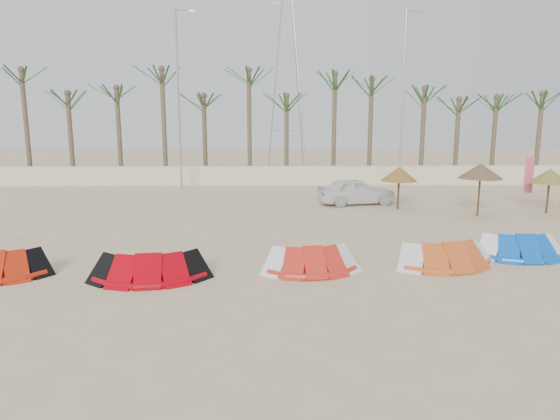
{
  "coord_description": "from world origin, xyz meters",
  "views": [
    {
      "loc": [
        -0.39,
        -11.78,
        4.69
      ],
      "look_at": [
        0.0,
        6.0,
        1.3
      ],
      "focal_mm": 32.0,
      "sensor_mm": 36.0,
      "label": 1
    }
  ],
  "objects_px": {
    "kite_blue": "(518,244)",
    "parasol_right": "(550,176)",
    "kite_red_mid": "(152,263)",
    "kite_red_left": "(2,262)",
    "kite_red_right": "(311,257)",
    "parasol_left": "(399,174)",
    "parasol_mid": "(481,171)",
    "car": "(356,191)",
    "kite_orange": "(444,251)"
  },
  "relations": [
    {
      "from": "kite_blue",
      "to": "parasol_right",
      "type": "relative_size",
      "value": 1.37
    },
    {
      "from": "kite_red_mid",
      "to": "parasol_right",
      "type": "distance_m",
      "value": 19.4
    },
    {
      "from": "kite_red_left",
      "to": "parasol_right",
      "type": "bearing_deg",
      "value": 23.04
    },
    {
      "from": "kite_red_right",
      "to": "parasol_left",
      "type": "distance_m",
      "value": 11.33
    },
    {
      "from": "kite_red_left",
      "to": "parasol_mid",
      "type": "relative_size",
      "value": 1.25
    },
    {
      "from": "parasol_mid",
      "to": "parasol_right",
      "type": "xyz_separation_m",
      "value": [
        3.64,
        0.63,
        -0.32
      ]
    },
    {
      "from": "kite_red_left",
      "to": "parasol_left",
      "type": "xyz_separation_m",
      "value": [
        14.44,
        10.27,
        1.38
      ]
    },
    {
      "from": "kite_red_left",
      "to": "car",
      "type": "xyz_separation_m",
      "value": [
        12.57,
        11.77,
        0.29
      ]
    },
    {
      "from": "parasol_left",
      "to": "parasol_mid",
      "type": "height_order",
      "value": "parasol_mid"
    },
    {
      "from": "kite_red_right",
      "to": "kite_red_left",
      "type": "bearing_deg",
      "value": -178.04
    },
    {
      "from": "kite_orange",
      "to": "parasol_left",
      "type": "distance_m",
      "value": 9.58
    },
    {
      "from": "kite_red_left",
      "to": "kite_red_right",
      "type": "bearing_deg",
      "value": 1.96
    },
    {
      "from": "parasol_left",
      "to": "parasol_mid",
      "type": "distance_m",
      "value": 3.8
    },
    {
      "from": "kite_red_mid",
      "to": "kite_red_right",
      "type": "relative_size",
      "value": 1.13
    },
    {
      "from": "parasol_left",
      "to": "car",
      "type": "distance_m",
      "value": 2.63
    },
    {
      "from": "kite_red_left",
      "to": "kite_red_mid",
      "type": "xyz_separation_m",
      "value": [
        4.5,
        -0.26,
        0.0
      ]
    },
    {
      "from": "kite_red_mid",
      "to": "car",
      "type": "height_order",
      "value": "car"
    },
    {
      "from": "kite_red_left",
      "to": "kite_red_mid",
      "type": "bearing_deg",
      "value": -3.35
    },
    {
      "from": "parasol_right",
      "to": "car",
      "type": "relative_size",
      "value": 0.53
    },
    {
      "from": "parasol_right",
      "to": "kite_red_mid",
      "type": "bearing_deg",
      "value": -151.01
    },
    {
      "from": "kite_orange",
      "to": "kite_red_right",
      "type": "bearing_deg",
      "value": -173.04
    },
    {
      "from": "kite_blue",
      "to": "car",
      "type": "relative_size",
      "value": 0.72
    },
    {
      "from": "parasol_left",
      "to": "kite_red_left",
      "type": "bearing_deg",
      "value": -144.57
    },
    {
      "from": "kite_blue",
      "to": "parasol_mid",
      "type": "distance_m",
      "value": 7.15
    },
    {
      "from": "kite_red_right",
      "to": "car",
      "type": "height_order",
      "value": "car"
    },
    {
      "from": "kite_red_mid",
      "to": "parasol_left",
      "type": "distance_m",
      "value": 14.55
    },
    {
      "from": "parasol_mid",
      "to": "car",
      "type": "height_order",
      "value": "parasol_mid"
    },
    {
      "from": "kite_blue",
      "to": "kite_red_left",
      "type": "bearing_deg",
      "value": -174.06
    },
    {
      "from": "kite_red_left",
      "to": "kite_blue",
      "type": "height_order",
      "value": "same"
    },
    {
      "from": "kite_red_left",
      "to": "kite_orange",
      "type": "height_order",
      "value": "same"
    },
    {
      "from": "kite_red_right",
      "to": "parasol_mid",
      "type": "bearing_deg",
      "value": 43.64
    },
    {
      "from": "kite_red_right",
      "to": "kite_orange",
      "type": "xyz_separation_m",
      "value": [
        4.31,
        0.53,
        0.0
      ]
    },
    {
      "from": "parasol_right",
      "to": "kite_blue",
      "type": "bearing_deg",
      "value": -124.51
    },
    {
      "from": "kite_orange",
      "to": "parasol_right",
      "type": "distance_m",
      "value": 11.52
    },
    {
      "from": "kite_red_mid",
      "to": "kite_orange",
      "type": "distance_m",
      "value": 9.09
    },
    {
      "from": "kite_red_right",
      "to": "kite_blue",
      "type": "xyz_separation_m",
      "value": [
        7.11,
        1.38,
        0.0
      ]
    },
    {
      "from": "parasol_right",
      "to": "car",
      "type": "bearing_deg",
      "value": 163.26
    },
    {
      "from": "kite_red_mid",
      "to": "kite_red_right",
      "type": "xyz_separation_m",
      "value": [
        4.72,
        0.58,
        -0.0
      ]
    },
    {
      "from": "kite_red_right",
      "to": "car",
      "type": "bearing_deg",
      "value": 73.65
    },
    {
      "from": "kite_orange",
      "to": "parasol_right",
      "type": "bearing_deg",
      "value": 46.31
    },
    {
      "from": "kite_red_mid",
      "to": "parasol_left",
      "type": "xyz_separation_m",
      "value": [
        9.94,
        10.54,
        1.38
      ]
    },
    {
      "from": "kite_red_mid",
      "to": "parasol_left",
      "type": "height_order",
      "value": "parasol_left"
    },
    {
      "from": "kite_orange",
      "to": "kite_red_left",
      "type": "bearing_deg",
      "value": -176.44
    },
    {
      "from": "kite_red_left",
      "to": "kite_red_mid",
      "type": "relative_size",
      "value": 0.9
    },
    {
      "from": "kite_orange",
      "to": "parasol_mid",
      "type": "bearing_deg",
      "value": 60.87
    },
    {
      "from": "kite_blue",
      "to": "parasol_left",
      "type": "height_order",
      "value": "parasol_left"
    },
    {
      "from": "kite_red_right",
      "to": "kite_orange",
      "type": "bearing_deg",
      "value": 6.96
    },
    {
      "from": "kite_red_mid",
      "to": "kite_orange",
      "type": "xyz_separation_m",
      "value": [
        9.02,
        1.1,
        -0.0
      ]
    },
    {
      "from": "parasol_left",
      "to": "car",
      "type": "xyz_separation_m",
      "value": [
        -1.87,
        1.5,
        -1.09
      ]
    },
    {
      "from": "parasol_right",
      "to": "car",
      "type": "xyz_separation_m",
      "value": [
        -8.85,
        2.66,
        -1.12
      ]
    }
  ]
}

